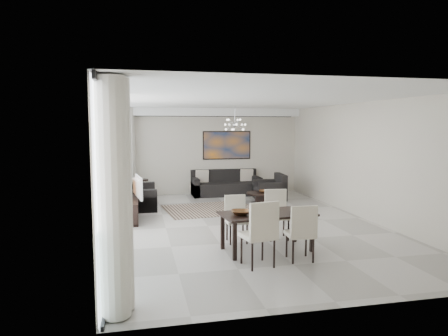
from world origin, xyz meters
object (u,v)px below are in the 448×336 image
object	(u,v)px
sofa_main	(226,186)
dining_table	(267,217)
tv_console	(129,209)
coffee_table	(262,197)
television	(135,187)

from	to	relation	value
sofa_main	dining_table	size ratio (longest dim) A/B	1.27
tv_console	dining_table	distance (m)	4.03
coffee_table	television	bearing A→B (deg)	-161.28
sofa_main	tv_console	xyz separation A→B (m)	(-3.13, -3.02, -0.02)
tv_console	television	distance (m)	0.56
television	dining_table	bearing A→B (deg)	-150.12
coffee_table	television	xyz separation A→B (m)	(-3.70, -1.25, 0.61)
coffee_table	tv_console	bearing A→B (deg)	-161.45
sofa_main	tv_console	world-z (taller)	sofa_main
coffee_table	dining_table	xyz separation A→B (m)	(-1.29, -4.37, 0.44)
dining_table	coffee_table	bearing A→B (deg)	73.57
coffee_table	sofa_main	size ratio (longest dim) A/B	0.40
dining_table	tv_console	bearing A→B (deg)	129.84
tv_console	dining_table	xyz separation A→B (m)	(2.57, -3.08, 0.36)
sofa_main	tv_console	bearing A→B (deg)	-136.10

